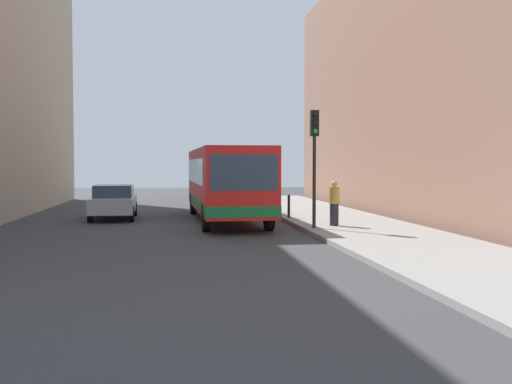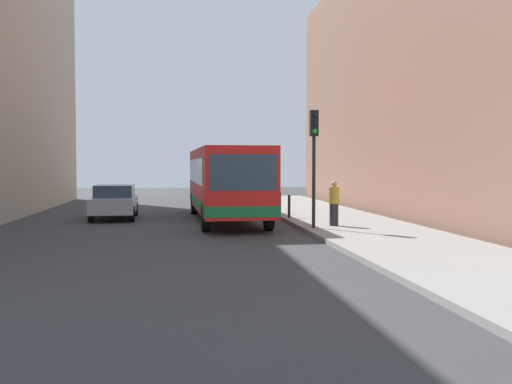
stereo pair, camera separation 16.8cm
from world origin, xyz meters
TOP-DOWN VIEW (x-y plane):
  - ground_plane at (0.00, 0.00)m, footprint 80.00×80.00m
  - sidewalk at (5.40, 0.00)m, footprint 4.40×40.00m
  - building_right at (11.50, 4.00)m, footprint 7.00×32.00m
  - bus at (0.84, 2.53)m, footprint 2.78×11.08m
  - car_beside_bus at (-3.89, 4.11)m, footprint 1.93×4.43m
  - traffic_light at (3.55, -2.19)m, footprint 0.28×0.33m
  - bollard_near at (3.45, 1.99)m, footprint 0.11×0.11m
  - bollard_mid at (3.45, 4.30)m, footprint 0.11×0.11m
  - pedestrian_near_signal at (4.46, -1.50)m, footprint 0.38×0.38m

SIDE VIEW (x-z plane):
  - ground_plane at x=0.00m, z-range 0.00..0.00m
  - sidewalk at x=5.40m, z-range 0.00..0.15m
  - bollard_near at x=3.45m, z-range 0.15..1.10m
  - bollard_mid at x=3.45m, z-range 0.15..1.10m
  - car_beside_bus at x=-3.89m, z-range 0.04..1.52m
  - pedestrian_near_signal at x=4.46m, z-range 0.14..1.77m
  - bus at x=0.84m, z-range 0.23..3.23m
  - traffic_light at x=3.55m, z-range 0.96..5.06m
  - building_right at x=11.50m, z-range 0.00..12.81m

